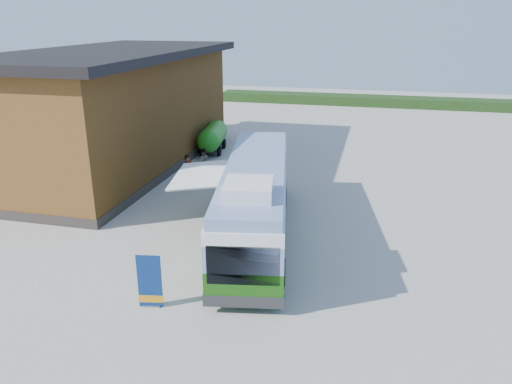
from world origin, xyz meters
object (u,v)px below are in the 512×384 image
(slurry_tanker, at_px, (213,136))
(banner, at_px, (150,286))
(picnic_table, at_px, (255,237))
(person_b, at_px, (203,162))
(person_a, at_px, (189,170))
(bus, at_px, (255,198))

(slurry_tanker, bearing_deg, banner, -85.72)
(banner, height_order, picnic_table, banner)
(picnic_table, bearing_deg, person_b, 135.11)
(banner, xyz_separation_m, slurry_tanker, (-4.48, 20.19, 0.34))
(person_a, xyz_separation_m, slurry_tanker, (-1.04, 7.64, 0.22))
(person_a, relative_size, person_b, 1.05)
(person_a, relative_size, slurry_tanker, 0.35)
(bus, bearing_deg, person_a, 121.93)
(picnic_table, xyz_separation_m, person_b, (-5.68, 9.42, 0.27))
(bus, height_order, slurry_tanker, bus)
(bus, xyz_separation_m, banner, (-2.10, -6.43, -1.08))
(person_a, bearing_deg, picnic_table, -107.72)
(person_a, bearing_deg, bus, -103.68)
(person_b, bearing_deg, person_a, 44.78)
(bus, distance_m, slurry_tanker, 15.28)
(picnic_table, bearing_deg, banner, -101.31)
(bus, distance_m, picnic_table, 1.87)
(picnic_table, xyz_separation_m, slurry_tanker, (-6.89, 15.10, 0.54))
(bus, height_order, person_b, bus)
(picnic_table, distance_m, person_b, 11.00)
(picnic_table, height_order, slurry_tanker, slurry_tanker)
(picnic_table, distance_m, person_a, 9.49)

